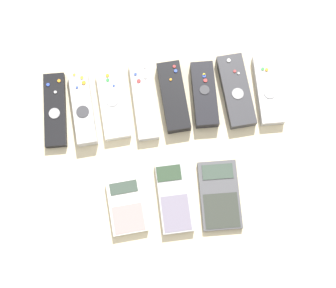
{
  "coord_description": "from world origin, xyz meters",
  "views": [
    {
      "loc": [
        -0.03,
        -0.24,
        1.03
      ],
      "look_at": [
        0.0,
        0.02,
        0.01
      ],
      "focal_mm": 50.0,
      "sensor_mm": 36.0,
      "label": 1
    }
  ],
  "objects": [
    {
      "name": "ground_plane",
      "position": [
        0.0,
        0.0,
        0.0
      ],
      "size": [
        3.0,
        3.0,
        0.0
      ],
      "primitive_type": "plane",
      "color": "beige"
    },
    {
      "name": "remote_0",
      "position": [
        -0.25,
        0.13,
        0.01
      ],
      "size": [
        0.05,
        0.18,
        0.02
      ],
      "rotation": [
        0.0,
        0.0,
        -0.03
      ],
      "color": "black",
      "rests_on": "ground_plane"
    },
    {
      "name": "remote_1",
      "position": [
        -0.18,
        0.13,
        0.01
      ],
      "size": [
        0.06,
        0.18,
        0.03
      ],
      "rotation": [
        0.0,
        0.0,
        0.06
      ],
      "color": "#B7B7BC",
      "rests_on": "ground_plane"
    },
    {
      "name": "remote_2",
      "position": [
        -0.11,
        0.13,
        0.01
      ],
      "size": [
        0.07,
        0.17,
        0.02
      ],
      "rotation": [
        0.0,
        0.0,
        0.06
      ],
      "color": "white",
      "rests_on": "ground_plane"
    },
    {
      "name": "remote_3",
      "position": [
        -0.04,
        0.13,
        0.01
      ],
      "size": [
        0.05,
        0.19,
        0.02
      ],
      "rotation": [
        0.0,
        0.0,
        0.03
      ],
      "color": "#B7B7BC",
      "rests_on": "ground_plane"
    },
    {
      "name": "remote_4",
      "position": [
        0.03,
        0.13,
        0.01
      ],
      "size": [
        0.06,
        0.17,
        0.03
      ],
      "rotation": [
        0.0,
        0.0,
        0.05
      ],
      "color": "black",
      "rests_on": "ground_plane"
    },
    {
      "name": "remote_5",
      "position": [
        0.1,
        0.12,
        0.01
      ],
      "size": [
        0.06,
        0.16,
        0.03
      ],
      "rotation": [
        0.0,
        0.0,
        -0.03
      ],
      "color": "black",
      "rests_on": "ground_plane"
    },
    {
      "name": "remote_6",
      "position": [
        0.17,
        0.13,
        0.01
      ],
      "size": [
        0.07,
        0.18,
        0.02
      ],
      "rotation": [
        0.0,
        0.0,
        0.06
      ],
      "color": "#333338",
      "rests_on": "ground_plane"
    },
    {
      "name": "remote_7",
      "position": [
        0.25,
        0.12,
        0.01
      ],
      "size": [
        0.06,
        0.17,
        0.02
      ],
      "rotation": [
        0.0,
        0.0,
        -0.03
      ],
      "color": "#B7B7BC",
      "rests_on": "ground_plane"
    },
    {
      "name": "calculator_0",
      "position": [
        -0.11,
        -0.11,
        0.01
      ],
      "size": [
        0.08,
        0.12,
        0.02
      ],
      "rotation": [
        0.0,
        0.0,
        0.06
      ],
      "color": "silver",
      "rests_on": "ground_plane"
    },
    {
      "name": "calculator_1",
      "position": [
        -0.0,
        -0.1,
        0.01
      ],
      "size": [
        0.07,
        0.16,
        0.02
      ],
      "rotation": [
        0.0,
        0.0,
        0.01
      ],
      "color": "#B2B2B7",
      "rests_on": "ground_plane"
    },
    {
      "name": "calculator_2",
      "position": [
        0.1,
        -0.11,
        0.01
      ],
      "size": [
        0.09,
        0.15,
        0.01
      ],
      "rotation": [
        0.0,
        0.0,
        -0.04
      ],
      "color": "#4C4C51",
      "rests_on": "ground_plane"
    }
  ]
}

